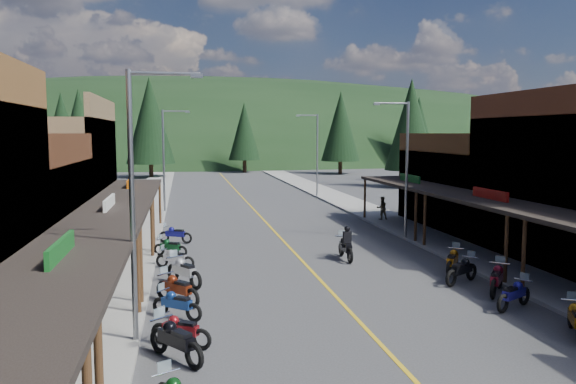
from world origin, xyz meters
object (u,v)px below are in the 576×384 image
streetlight_1 (165,156)px  pine_7 (18,127)px  pine_9 (418,132)px  bike_west_10 (170,246)px  shop_east_3 (482,189)px  bike_west_5 (181,328)px  pine_4 (341,126)px  bike_east_7 (462,269)px  bike_east_6 (497,277)px  pine_8 (22,135)px  pine_10 (79,128)px  bike_west_9 (175,257)px  pine_5 (409,123)px  pedestrian_east_b (382,208)px  pine_2 (150,120)px  bike_west_7 (177,287)px  rider_on_bike (346,246)px  streetlight_2 (404,164)px  bike_east_5 (514,293)px  bike_east_8 (453,259)px  bike_west_4 (176,338)px  shop_west_3 (38,181)px  bike_west_6 (177,303)px  pine_3 (244,131)px  pine_1 (62,126)px  bike_west_11 (175,233)px  streetlight_3 (316,151)px  pine_11 (411,125)px  bike_east_4 (576,318)px  streetlight_0 (137,194)px  bike_west_8 (184,270)px  pine_6 (495,132)px

streetlight_1 → pine_7: 59.59m
pine_9 → bike_west_10: (-30.34, -39.16, -5.84)m
shop_east_3 → bike_west_5: bearing=-137.8°
pine_4 → bike_east_7: 63.13m
pine_4 → bike_east_6: bearing=-100.6°
pine_8 → pine_10: size_ratio=0.86×
bike_west_5 → bike_west_9: bike_west_5 is taller
pine_9 → pine_8: bearing=-173.8°
pine_5 → pedestrian_east_b: bearing=-114.3°
bike_west_5 → pine_2: bearing=35.5°
bike_west_7 → rider_on_bike: rider_on_bike is taller
streetlight_2 → bike_east_6: streetlight_2 is taller
pine_9 → bike_east_5: (-18.21, -50.04, -5.80)m
bike_east_5 → pedestrian_east_b: bearing=144.7°
bike_west_7 → pedestrian_east_b: (14.01, 16.90, 0.33)m
pine_5 → bike_east_8: (-27.93, -71.87, -7.37)m
bike_west_4 → bike_east_7: 13.00m
shop_west_3 → pine_2: 47.07m
streetlight_2 → bike_west_4: 20.51m
shop_east_3 → streetlight_1: bearing=152.7°
shop_east_3 → bike_west_6: (-19.69, -15.21, -1.97)m
pine_7 → pine_9: pine_7 is taller
pine_3 → bike_east_8: pine_3 is taller
pine_7 → pine_1: bearing=-36.9°
bike_west_6 → bike_east_5: bearing=-57.4°
streetlight_1 → bike_west_11: bearing=-86.3°
streetlight_3 → pine_11: 15.55m
pine_2 → bike_east_4: size_ratio=6.75×
pine_3 → pine_11: pine_11 is taller
streetlight_3 → pine_1: size_ratio=0.64×
streetlight_0 → bike_west_8: 7.38m
pine_1 → pine_8: size_ratio=1.25×
pine_1 → bike_west_8: bearing=-75.3°
pine_8 → bike_west_8: size_ratio=4.27×
streetlight_3 → pine_1: (-30.95, 40.00, 2.78)m
bike_west_6 → bike_west_8: size_ratio=0.84×
streetlight_2 → pine_8: pine_8 is taller
pine_5 → bike_east_8: 77.46m
pine_7 → bike_east_6: (38.22, -79.20, -6.58)m
pine_11 → shop_east_3: bearing=-103.2°
shop_east_3 → pine_3: size_ratio=0.99×
pine_10 → bike_west_11: (11.87, -40.60, -6.22)m
bike_east_4 → rider_on_bike: bearing=137.2°
streetlight_0 → bike_east_7: size_ratio=3.68×
pine_6 → bike_west_4: size_ratio=4.83×
pine_10 → pedestrian_east_b: bearing=-53.6°
streetlight_1 → pine_11: bearing=30.7°
pine_3 → bike_west_5: pine_3 is taller
bike_west_10 → pine_2: bearing=36.1°
pine_4 → bike_west_10: 59.75m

